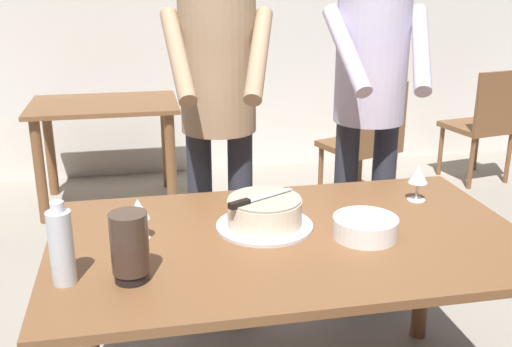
% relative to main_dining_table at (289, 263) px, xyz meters
% --- Properties ---
extents(back_wall, '(10.00, 0.12, 2.70)m').
position_rel_main_dining_table_xyz_m(back_wall, '(0.00, 3.10, 0.70)').
color(back_wall, silver).
rests_on(back_wall, ground_plane).
extents(main_dining_table, '(1.61, 0.95, 0.75)m').
position_rel_main_dining_table_xyz_m(main_dining_table, '(0.00, 0.00, 0.00)').
color(main_dining_table, brown).
rests_on(main_dining_table, ground_plane).
extents(cake_on_platter, '(0.34, 0.34, 0.11)m').
position_rel_main_dining_table_xyz_m(cake_on_platter, '(-0.07, 0.08, 0.15)').
color(cake_on_platter, silver).
rests_on(cake_on_platter, main_dining_table).
extents(cake_knife, '(0.25, 0.14, 0.02)m').
position_rel_main_dining_table_xyz_m(cake_knife, '(-0.13, 0.05, 0.22)').
color(cake_knife, silver).
rests_on(cake_knife, cake_on_platter).
extents(plate_stack, '(0.22, 0.22, 0.07)m').
position_rel_main_dining_table_xyz_m(plate_stack, '(0.25, -0.06, 0.14)').
color(plate_stack, white).
rests_on(plate_stack, main_dining_table).
extents(wine_glass_near, '(0.08, 0.08, 0.14)m').
position_rel_main_dining_table_xyz_m(wine_glass_near, '(-0.50, 0.07, 0.21)').
color(wine_glass_near, silver).
rests_on(wine_glass_near, main_dining_table).
extents(wine_glass_far, '(0.08, 0.08, 0.14)m').
position_rel_main_dining_table_xyz_m(wine_glass_far, '(0.57, 0.22, 0.21)').
color(wine_glass_far, silver).
rests_on(wine_glass_far, main_dining_table).
extents(water_bottle, '(0.07, 0.07, 0.25)m').
position_rel_main_dining_table_xyz_m(water_bottle, '(-0.72, -0.19, 0.22)').
color(water_bottle, silver).
rests_on(water_bottle, main_dining_table).
extents(hurricane_lamp, '(0.11, 0.11, 0.21)m').
position_rel_main_dining_table_xyz_m(hurricane_lamp, '(-0.53, -0.21, 0.21)').
color(hurricane_lamp, black).
rests_on(hurricane_lamp, main_dining_table).
extents(person_cutting_cake, '(0.46, 0.57, 1.72)m').
position_rel_main_dining_table_xyz_m(person_cutting_cake, '(-0.14, 0.69, 0.43)').
color(person_cutting_cake, '#2D2D38').
rests_on(person_cutting_cake, ground_plane).
extents(person_standing_beside, '(0.46, 0.57, 1.72)m').
position_rel_main_dining_table_xyz_m(person_standing_beside, '(0.55, 0.72, 0.43)').
color(person_standing_beside, '#2D2D38').
rests_on(person_standing_beside, ground_plane).
extents(background_table, '(1.00, 0.70, 0.74)m').
position_rel_main_dining_table_xyz_m(background_table, '(-0.70, 2.40, -0.07)').
color(background_table, brown).
rests_on(background_table, ground_plane).
extents(background_chair_0, '(0.51, 0.51, 0.90)m').
position_rel_main_dining_table_xyz_m(background_chair_0, '(2.16, 2.30, -0.16)').
color(background_chair_0, brown).
rests_on(background_chair_0, ground_plane).
extents(background_chair_1, '(0.56, 0.56, 0.90)m').
position_rel_main_dining_table_xyz_m(background_chair_1, '(1.05, 1.97, -0.16)').
color(background_chair_1, brown).
rests_on(background_chair_1, ground_plane).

